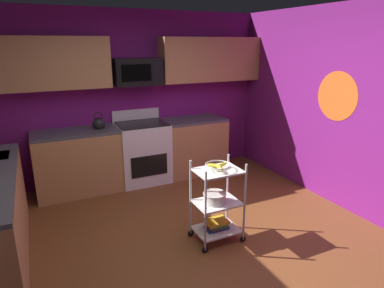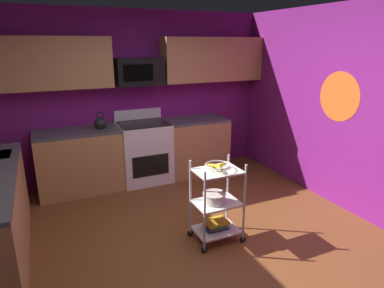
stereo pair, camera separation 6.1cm
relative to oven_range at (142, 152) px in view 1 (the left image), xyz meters
name	(u,v)px [view 1 (the left image)]	position (x,y,z in m)	size (l,w,h in m)	color
floor	(197,253)	(-0.09, -2.10, -0.50)	(4.40, 4.80, 0.04)	brown
wall_back	(129,97)	(-0.09, 0.33, 0.82)	(4.52, 0.06, 2.60)	#751970
wall_right	(361,112)	(2.14, -2.10, 0.82)	(0.06, 4.80, 2.60)	#751970
wall_flower_decal	(337,96)	(2.11, -1.74, 0.97)	(0.64, 0.64, 0.00)	#E5591E
counter_run	(90,174)	(-0.90, -0.58, -0.01)	(3.68, 2.75, 0.92)	#B27F4C
oven_range	(142,152)	(0.00, 0.00, 0.00)	(0.76, 0.65, 1.10)	white
upper_cabinets	(129,61)	(-0.11, 0.13, 1.37)	(4.40, 0.33, 0.70)	#B27F4C
microwave	(137,72)	(0.00, 0.10, 1.22)	(0.70, 0.39, 0.40)	black
rolling_cart	(217,203)	(0.22, -1.98, -0.03)	(0.54, 0.38, 0.91)	silver
fruit_bowl	(218,166)	(0.22, -1.98, 0.40)	(0.27, 0.27, 0.07)	silver
mixing_bowl_large	(215,197)	(0.19, -1.98, 0.04)	(0.25, 0.25, 0.11)	silver
book_stack	(217,224)	(0.22, -1.98, -0.29)	(0.26, 0.20, 0.11)	#1E4C8C
kettle	(99,123)	(-0.63, 0.00, 0.52)	(0.21, 0.18, 0.26)	black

